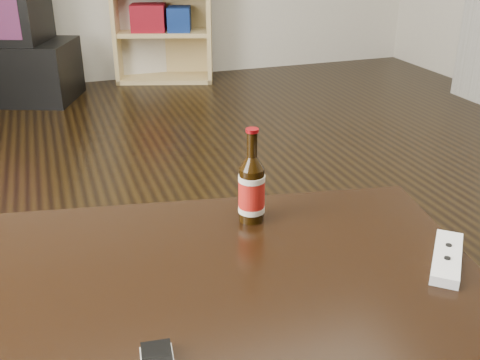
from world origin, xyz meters
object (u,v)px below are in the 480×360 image
object	(u,v)px
remote	(447,258)
tv_stand	(0,71)
coffee_table	(197,298)
beer_bottle	(252,189)

from	to	relation	value
remote	tv_stand	bearing A→B (deg)	148.54
remote	coffee_table	bearing A→B (deg)	-153.25
coffee_table	remote	size ratio (longest dim) A/B	6.82
tv_stand	remote	size ratio (longest dim) A/B	5.23
coffee_table	beer_bottle	distance (m)	0.31
coffee_table	remote	bearing A→B (deg)	-14.17
tv_stand	beer_bottle	xyz separation A→B (m)	(0.73, -3.03, 0.34)
tv_stand	beer_bottle	size ratio (longest dim) A/B	4.22
coffee_table	beer_bottle	size ratio (longest dim) A/B	5.50
tv_stand	coffee_table	xyz separation A→B (m)	(0.54, -3.22, 0.19)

